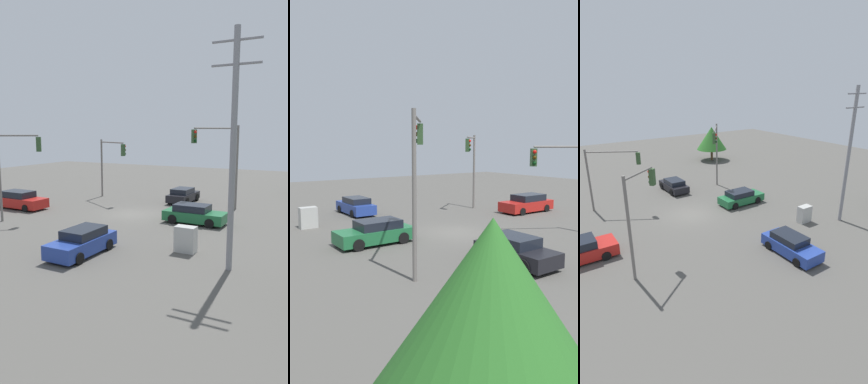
{
  "view_description": "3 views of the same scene",
  "coord_description": "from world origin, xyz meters",
  "views": [
    {
      "loc": [
        14.5,
        -24.94,
        6.43
      ],
      "look_at": [
        2.52,
        -2.74,
        2.37
      ],
      "focal_mm": 35.0,
      "sensor_mm": 36.0,
      "label": 1
    },
    {
      "loc": [
        14.44,
        18.41,
        5.53
      ],
      "look_at": [
        0.23,
        -1.91,
        2.44
      ],
      "focal_mm": 35.0,
      "sensor_mm": 36.0,
      "label": 2
    },
    {
      "loc": [
        -11.35,
        -21.91,
        10.93
      ],
      "look_at": [
        2.58,
        -1.5,
        2.07
      ],
      "focal_mm": 28.0,
      "sensor_mm": 36.0,
      "label": 3
    }
  ],
  "objects": [
    {
      "name": "traffic_signal_cross",
      "position": [
        -6.36,
        -5.75,
        4.34
      ],
      "size": [
        2.53,
        2.06,
        6.42
      ],
      "rotation": [
        0.0,
        0.0,
        0.66
      ],
      "color": "slate",
      "rests_on": "ground_plane"
    },
    {
      "name": "tree_behind",
      "position": [
        12.62,
        16.54,
        3.34
      ],
      "size": [
        4.48,
        4.48,
        5.03
      ],
      "color": "brown",
      "rests_on": "ground_plane"
    },
    {
      "name": "traffic_signal_aux",
      "position": [
        -5.26,
        4.93,
        3.98
      ],
      "size": [
        4.19,
        2.53,
        5.7
      ],
      "rotation": [
        0.0,
        0.0,
        -0.52
      ],
      "color": "slate",
      "rests_on": "ground_plane"
    },
    {
      "name": "sedan_blue",
      "position": [
        2.53,
        -9.66,
        0.67
      ],
      "size": [
        1.86,
        4.23,
        1.39
      ],
      "rotation": [
        0.0,
        0.0,
        3.14
      ],
      "color": "#233D93",
      "rests_on": "ground_plane"
    },
    {
      "name": "electrical_cabinet",
      "position": [
        7.21,
        -6.71,
        0.71
      ],
      "size": [
        1.13,
        0.67,
        1.42
      ],
      "primitive_type": "cube",
      "color": "#B2B2AD",
      "rests_on": "ground_plane"
    },
    {
      "name": "utility_pole_tall",
      "position": [
        10.01,
        -8.2,
        5.77
      ],
      "size": [
        2.2,
        0.28,
        10.94
      ],
      "color": "gray",
      "rests_on": "ground_plane"
    },
    {
      "name": "sedan_dark",
      "position": [
        1.55,
        6.64,
        0.65
      ],
      "size": [
        1.9,
        4.03,
        1.34
      ],
      "color": "black",
      "rests_on": "ground_plane"
    },
    {
      "name": "traffic_signal_main",
      "position": [
        5.65,
        4.51,
        4.78
      ],
      "size": [
        2.81,
        3.73,
        6.97
      ],
      "rotation": [
        0.0,
        0.0,
        4.08
      ],
      "color": "slate",
      "rests_on": "ground_plane"
    },
    {
      "name": "ground_plane",
      "position": [
        0.0,
        0.0,
        0.0
      ],
      "size": [
        80.0,
        80.0,
        0.0
      ],
      "primitive_type": "plane",
      "color": "#54514C"
    },
    {
      "name": "sedan_green",
      "position": [
        5.32,
        -0.41,
        0.66
      ],
      "size": [
        4.39,
        1.94,
        1.36
      ],
      "rotation": [
        0.0,
        0.0,
        -1.57
      ],
      "color": "#1E6638",
      "rests_on": "ground_plane"
    }
  ]
}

